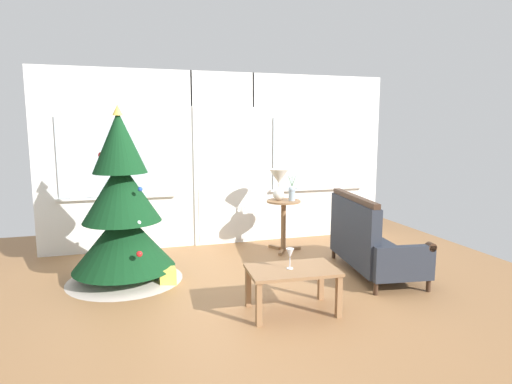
% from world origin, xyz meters
% --- Properties ---
extents(ground_plane, '(6.76, 6.76, 0.00)m').
position_xyz_m(ground_plane, '(0.00, 0.00, 0.00)').
color(ground_plane, '#996B42').
extents(back_wall_with_door, '(5.20, 0.14, 2.55)m').
position_xyz_m(back_wall_with_door, '(0.00, 2.08, 1.28)').
color(back_wall_with_door, white).
rests_on(back_wall_with_door, ground).
extents(christmas_tree, '(1.31, 1.31, 2.00)m').
position_xyz_m(christmas_tree, '(-1.46, 0.81, 0.75)').
color(christmas_tree, '#4C331E').
rests_on(christmas_tree, ground).
extents(settee_sofa, '(0.88, 1.51, 0.96)m').
position_xyz_m(settee_sofa, '(1.35, 0.19, 0.38)').
color(settee_sofa, '#3D281C').
rests_on(settee_sofa, ground).
extents(side_table, '(0.50, 0.48, 0.73)m').
position_xyz_m(side_table, '(0.71, 1.41, 0.52)').
color(side_table, '#8E6642').
rests_on(side_table, ground).
extents(table_lamp, '(0.28, 0.28, 0.44)m').
position_xyz_m(table_lamp, '(0.65, 1.45, 1.01)').
color(table_lamp, silver).
rests_on(table_lamp, side_table).
extents(flower_vase, '(0.11, 0.10, 0.35)m').
position_xyz_m(flower_vase, '(0.81, 1.35, 0.85)').
color(flower_vase, '#99ADBC').
rests_on(flower_vase, side_table).
extents(coffee_table, '(0.87, 0.57, 0.43)m').
position_xyz_m(coffee_table, '(0.07, -0.56, 0.36)').
color(coffee_table, '#8E6642').
rests_on(coffee_table, ground).
extents(wine_glass, '(0.08, 0.08, 0.20)m').
position_xyz_m(wine_glass, '(0.05, -0.56, 0.57)').
color(wine_glass, silver).
rests_on(wine_glass, coffee_table).
extents(gift_box, '(0.18, 0.16, 0.18)m').
position_xyz_m(gift_box, '(-1.00, 0.53, 0.09)').
color(gift_box, '#D8C64C').
rests_on(gift_box, ground).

